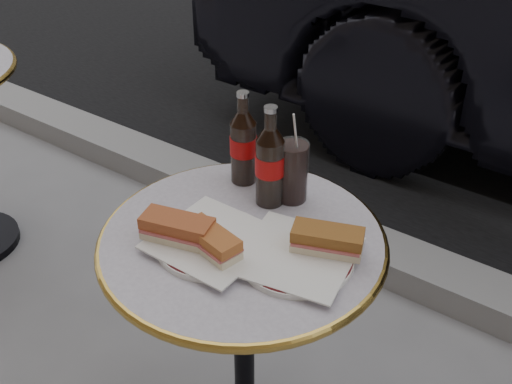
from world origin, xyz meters
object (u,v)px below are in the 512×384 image
Objects in this scene: bistro_table at (244,355)px; cola_glass at (293,171)px; plate_left at (213,243)px; cola_bottle_right at (270,156)px; plate_right at (296,258)px; cola_bottle_left at (243,138)px.

bistro_table is 4.99× the size of cola_glass.
cola_bottle_right is (0.01, 0.20, 0.11)m from plate_left.
plate_right is (0.14, 0.00, 0.37)m from bistro_table.
plate_left is at bearing -68.26° from cola_bottle_left.
bistro_table is at bearing -179.72° from plate_right.
plate_right is 1.60× the size of cola_glass.
plate_right is (0.17, 0.06, -0.00)m from plate_left.
plate_left is at bearing -119.89° from bistro_table.
plate_left is 0.18m from plate_right.
plate_left is at bearing -91.77° from cola_bottle_right.
plate_left and plate_right have the same top height.
cola_bottle_right reaches higher than cola_glass.
plate_right is at bearing 0.28° from bistro_table.
cola_bottle_right is 1.65× the size of cola_glass.
bistro_table is at bearing -54.55° from cola_bottle_left.
cola_bottle_right reaches higher than plate_right.
bistro_table is at bearing 60.11° from plate_left.
cola_bottle_right reaches higher than plate_left.
cola_bottle_left is 0.14m from cola_glass.
cola_bottle_right is at bearing -130.56° from cola_glass.
plate_left reaches higher than bistro_table.
plate_right is 0.34m from cola_bottle_left.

